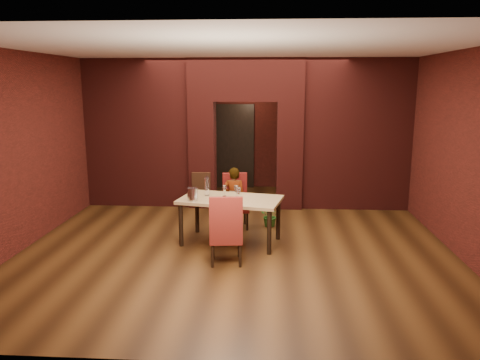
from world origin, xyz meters
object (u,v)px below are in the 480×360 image
object	(u,v)px
wine_glass_a	(225,191)
wine_bucket	(193,194)
chair_near	(226,228)
chair_far	(236,201)
person_seated	(234,198)
wine_glass_b	(236,192)
water_bottle	(207,186)
potted_plant	(271,215)
wine_glass_c	(238,194)
dining_table	(231,220)

from	to	relation	value
wine_glass_a	wine_bucket	world-z (taller)	wine_bucket
chair_near	wine_bucket	world-z (taller)	chair_near
chair_far	chair_near	xyz separation A→B (m)	(-0.02, -1.75, 0.03)
person_seated	wine_glass_b	xyz separation A→B (m)	(0.10, -0.76, 0.30)
water_bottle	person_seated	bearing A→B (deg)	56.05
wine_glass_a	chair_near	bearing A→B (deg)	-83.40
person_seated	wine_glass_b	world-z (taller)	person_seated
water_bottle	potted_plant	bearing A→B (deg)	35.61
wine_glass_b	wine_glass_c	size ratio (longest dim) A/B	1.04
wine_glass_c	wine_glass_a	bearing A→B (deg)	139.98
chair_far	wine_bucket	size ratio (longest dim) A/B	4.78
dining_table	wine_glass_b	size ratio (longest dim) A/B	8.08
dining_table	wine_glass_b	bearing A→B (deg)	35.27
chair_far	wine_glass_c	bearing A→B (deg)	-92.87
dining_table	wine_glass_a	bearing A→B (deg)	142.24
wine_glass_a	wine_bucket	distance (m)	0.60
chair_near	potted_plant	world-z (taller)	chair_near
dining_table	wine_bucket	xyz separation A→B (m)	(-0.61, -0.20, 0.50)
wine_glass_b	wine_bucket	size ratio (longest dim) A/B	0.97
person_seated	wine_glass_b	distance (m)	0.82
dining_table	wine_glass_c	distance (m)	0.52
dining_table	person_seated	xyz separation A→B (m)	(-0.00, 0.80, 0.19)
person_seated	wine_bucket	bearing A→B (deg)	62.23
chair_near	potted_plant	xyz separation A→B (m)	(0.68, 1.87, -0.32)
wine_glass_b	wine_glass_a	bearing A→B (deg)	156.48
dining_table	wine_glass_c	xyz separation A→B (m)	(0.14, -0.08, 0.49)
chair_far	potted_plant	world-z (taller)	chair_far
wine_glass_b	water_bottle	xyz separation A→B (m)	(-0.52, 0.14, 0.07)
chair_far	wine_glass_b	bearing A→B (deg)	-95.01
wine_glass_a	water_bottle	bearing A→B (deg)	171.48
chair_far	wine_glass_b	world-z (taller)	chair_far
wine_glass_b	water_bottle	distance (m)	0.54
dining_table	potted_plant	size ratio (longest dim) A/B	3.87
chair_far	wine_bucket	distance (m)	1.29
wine_glass_b	wine_bucket	bearing A→B (deg)	-160.87
wine_glass_c	person_seated	bearing A→B (deg)	99.24
wine_glass_c	potted_plant	size ratio (longest dim) A/B	0.46
water_bottle	potted_plant	distance (m)	1.54
water_bottle	wine_glass_a	bearing A→B (deg)	-8.52
person_seated	water_bottle	size ratio (longest dim) A/B	3.47
person_seated	wine_bucket	xyz separation A→B (m)	(-0.60, -1.00, 0.30)
wine_glass_a	wine_bucket	bearing A→B (deg)	-146.11
potted_plant	chair_far	bearing A→B (deg)	-169.72
wine_glass_c	wine_bucket	world-z (taller)	wine_bucket
wine_glass_a	wine_glass_b	bearing A→B (deg)	-23.52
wine_glass_c	water_bottle	distance (m)	0.62
dining_table	chair_far	world-z (taller)	chair_far
wine_bucket	wine_glass_b	bearing A→B (deg)	19.13
water_bottle	potted_plant	xyz separation A→B (m)	(1.11, 0.79, -0.73)
wine_bucket	chair_far	bearing A→B (deg)	58.90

